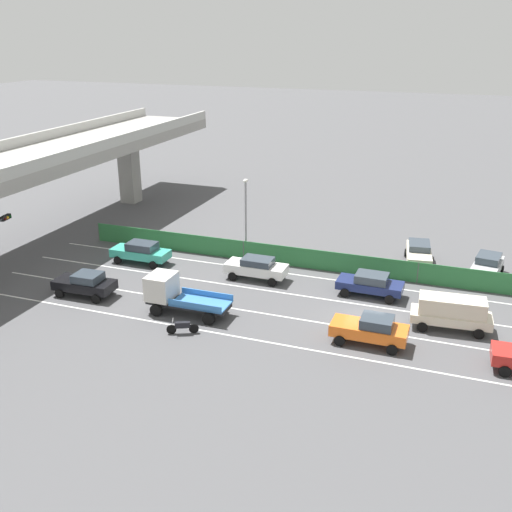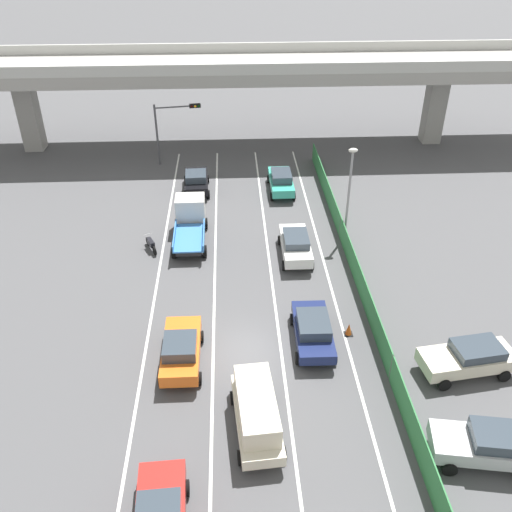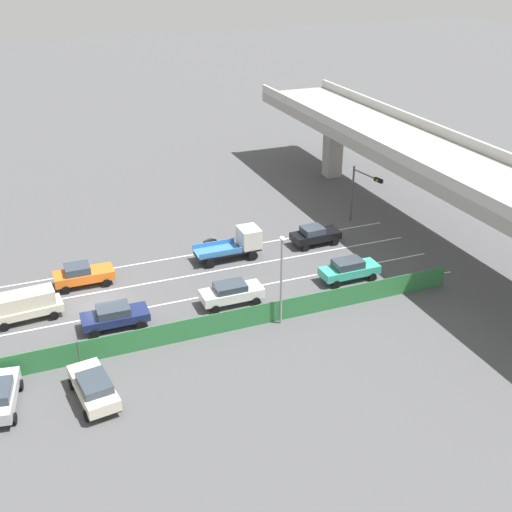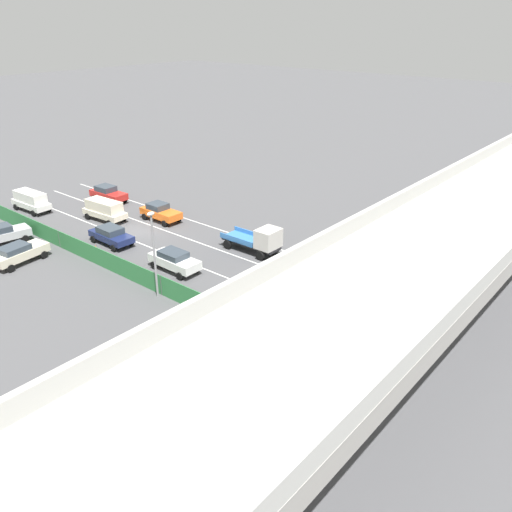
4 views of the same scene
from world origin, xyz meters
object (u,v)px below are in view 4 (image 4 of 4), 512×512
Objects in this scene: car_taxi_orange at (160,212)px; traffic_light at (413,243)px; car_van_cream at (104,209)px; parked_sedan_cream at (19,253)px; car_sedan_black at (328,267)px; motorcycle at (262,235)px; car_sedan_navy at (111,235)px; traffic_cone at (96,249)px; parked_wagon_silver at (3,234)px; car_sedan_white at (174,260)px; car_van_white at (31,200)px; street_lamp at (154,246)px; car_sedan_red at (108,193)px; car_taxi_teal at (269,297)px; flatbed_truck_blue at (260,240)px.

traffic_light reaches higher than car_taxi_orange.
car_van_cream is 10.96m from parked_sedan_cream.
car_taxi_orange is 1.04× the size of car_sedan_black.
motorcycle is (-2.72, 10.90, -0.48)m from car_taxi_orange.
motorcycle is (-9.47, 9.69, -0.44)m from car_sedan_navy.
car_van_cream is 2.73× the size of motorcycle.
motorcycle reaches higher than traffic_cone.
parked_sedan_cream reaches higher than traffic_cone.
car_sedan_navy is at bearing -164.78° from traffic_cone.
car_sedan_navy is at bearing 59.62° from car_van_cream.
car_sedan_black is at bearing 116.44° from parked_wagon_silver.
car_sedan_navy is at bearing -90.22° from car_sedan_white.
car_van_white is (6.80, -12.54, 0.25)m from car_taxi_orange.
car_van_cream is 0.75× the size of street_lamp.
motorcycle is at bearing -106.93° from car_sedan_black.
car_van_white reaches higher than car_van_cream.
parked_sedan_cream is at bearing 57.12° from car_van_white.
traffic_cone is at bearing 49.98° from car_sedan_red.
car_van_cream reaches higher than car_taxi_teal.
car_sedan_navy is 0.85× the size of traffic_light.
car_taxi_teal is at bearing 96.76° from traffic_cone.
car_sedan_red is at bearing -128.71° from car_van_cream.
car_sedan_black reaches higher than car_sedan_navy.
car_van_cream is at bearing 111.67° from car_van_white.
car_taxi_teal is 1.03× the size of car_sedan_white.
flatbed_truck_blue is at bearing 155.60° from car_sedan_white.
flatbed_truck_blue is at bearing 175.21° from street_lamp.
car_taxi_orange is at bearing -169.86° from car_sedan_navy.
street_lamp is at bearing 80.49° from traffic_cone.
car_taxi_orange is at bearing 153.84° from parked_wagon_silver.
car_sedan_navy is 1.00× the size of car_sedan_white.
car_van_white reaches higher than car_sedan_white.
traffic_light is at bearing 98.78° from flatbed_truck_blue.
parked_wagon_silver reaches higher than car_sedan_navy.
car_van_white is 0.90× the size of flatbed_truck_blue.
car_taxi_teal is 9.68m from car_sedan_white.
car_sedan_white is 0.99× the size of car_sedan_red.
flatbed_truck_blue is (-6.87, -6.53, 0.33)m from car_taxi_teal.
flatbed_truck_blue is at bearing -136.47° from car_taxi_teal.
street_lamp is (3.77, -7.42, 3.07)m from car_taxi_teal.
street_lamp reaches higher than motorcycle.
street_lamp is (-3.59, 13.15, 3.08)m from parked_sedan_cream.
car_sedan_black is at bearing 73.07° from motorcycle.
parked_wagon_silver reaches higher than parked_sedan_cream.
parked_sedan_cream is at bearing -58.78° from traffic_light.
flatbed_truck_blue is at bearing 35.82° from motorcycle.
parked_sedan_cream is (7.27, 11.24, -0.26)m from car_van_white.
car_sedan_red reaches higher than car_sedan_white.
parked_sedan_cream is at bearing -44.64° from flatbed_truck_blue.
car_taxi_teal is 26.35m from parked_wagon_silver.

